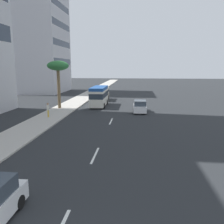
% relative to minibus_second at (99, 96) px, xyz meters
% --- Properties ---
extents(ground_plane, '(198.00, 198.00, 0.00)m').
position_rel_minibus_second_xyz_m(ground_plane, '(-1.42, -3.08, -1.74)').
color(ground_plane, '#26282B').
extents(sidewalk_right, '(162.00, 3.91, 0.15)m').
position_rel_minibus_second_xyz_m(sidewalk_right, '(-1.42, 4.90, -1.66)').
color(sidewalk_right, '#B2ADA3').
rests_on(sidewalk_right, ground_plane).
extents(lane_stripe_mid, '(3.20, 0.16, 0.01)m').
position_rel_minibus_second_xyz_m(lane_stripe_mid, '(-21.75, -3.08, -1.73)').
color(lane_stripe_mid, silver).
rests_on(lane_stripe_mid, ground_plane).
extents(lane_stripe_far, '(3.20, 0.16, 0.01)m').
position_rel_minibus_second_xyz_m(lane_stripe_far, '(-10.75, -3.08, -1.73)').
color(lane_stripe_far, silver).
rests_on(lane_stripe_far, ground_plane).
extents(minibus_second, '(6.62, 2.30, 3.17)m').
position_rel_minibus_second_xyz_m(minibus_second, '(0.00, 0.00, 0.00)').
color(minibus_second, silver).
rests_on(minibus_second, ground_plane).
extents(car_third, '(4.30, 1.86, 1.67)m').
position_rel_minibus_second_xyz_m(car_third, '(-4.51, -6.55, -0.95)').
color(car_third, white).
rests_on(car_third, ground_plane).
extents(van_fourth, '(5.00, 2.13, 2.33)m').
position_rel_minibus_second_xyz_m(van_fourth, '(7.31, 0.49, -0.40)').
color(van_fourth, beige).
rests_on(van_fourth, ground_plane).
extents(pedestrian_near_lamp, '(0.32, 0.38, 1.79)m').
position_rel_minibus_second_xyz_m(pedestrian_near_lamp, '(-9.78, 4.91, -0.59)').
color(pedestrian_near_lamp, gold).
rests_on(pedestrian_near_lamp, sidewalk_right).
extents(palm_tree, '(3.19, 3.19, 7.07)m').
position_rel_minibus_second_xyz_m(palm_tree, '(-3.19, 5.62, 4.50)').
color(palm_tree, brown).
rests_on(palm_tree, sidewalk_right).
extents(office_tower_far, '(14.66, 10.50, 30.30)m').
position_rel_minibus_second_xyz_m(office_tower_far, '(21.24, 17.67, 13.42)').
color(office_tower_far, '#BCBCC1').
rests_on(office_tower_far, ground_plane).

